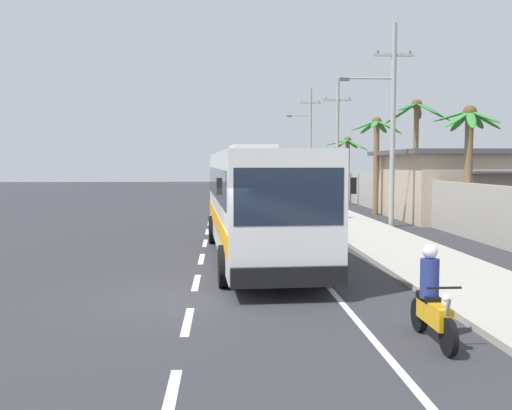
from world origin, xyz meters
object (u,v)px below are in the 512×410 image
palm_nearest (469,145)px  palm_second (416,132)px  motorcycle_trailing (432,303)px  palm_fourth (347,156)px  coach_bus_foreground (257,199)px  motorcycle_beside_bus (288,214)px  utility_pole_far (337,141)px  pedestrian_midwalk (340,203)px  palm_third (377,146)px  utility_pole_mid (391,120)px  utility_pole_distant (310,139)px

palm_nearest → palm_second: 7.60m
motorcycle_trailing → palm_nearest: size_ratio=0.37×
palm_fourth → coach_bus_foreground: bearing=-108.2°
motorcycle_beside_bus → palm_fourth: bearing=69.5°
coach_bus_foreground → motorcycle_beside_bus: (1.88, 8.13, -1.22)m
utility_pole_far → palm_second: utility_pole_far is taller
pedestrian_midwalk → palm_second: (4.25, 0.70, 3.72)m
motorcycle_trailing → palm_third: bearing=77.3°
motorcycle_trailing → utility_pole_mid: utility_pole_mid is taller
pedestrian_midwalk → palm_fourth: (3.39, 13.96, 2.62)m
motorcycle_beside_bus → pedestrian_midwalk: (3.13, 3.51, 0.26)m
pedestrian_midwalk → palm_nearest: palm_nearest is taller
utility_pole_distant → palm_second: (2.25, -23.42, -0.58)m
palm_second → motorcycle_trailing: bearing=-107.8°
pedestrian_midwalk → palm_nearest: 8.36m
coach_bus_foreground → pedestrian_midwalk: size_ratio=8.04×
coach_bus_foreground → utility_pole_far: size_ratio=1.42×
coach_bus_foreground → motorcycle_beside_bus: coach_bus_foreground is taller
utility_pole_mid → palm_second: utility_pole_mid is taller
motorcycle_trailing → palm_third: 24.56m
utility_pole_far → utility_pole_distant: 13.58m
coach_bus_foreground → motorcycle_trailing: 9.26m
motorcycle_beside_bus → palm_nearest: (7.01, -3.33, 3.08)m
motorcycle_trailing → palm_nearest: (6.44, 13.65, 3.09)m
palm_nearest → palm_second: palm_second is taller
palm_nearest → palm_third: size_ratio=0.94×
coach_bus_foreground → utility_pole_far: 23.41m
palm_second → coach_bus_foreground: bearing=-126.8°
motorcycle_trailing → utility_pole_distant: (4.55, 44.61, 4.56)m
motorcycle_beside_bus → palm_third: bearing=48.9°
coach_bus_foreground → palm_third: (7.79, 14.90, 2.09)m
palm_third → palm_nearest: bearing=-83.8°
utility_pole_distant → utility_pole_mid: bearing=-90.5°
motorcycle_beside_bus → motorcycle_trailing: (0.57, -16.98, -0.00)m
palm_nearest → utility_pole_mid: bearing=118.8°
utility_pole_mid → pedestrian_midwalk: bearing=120.6°
utility_pole_mid → utility_pole_far: (0.15, 13.56, -0.50)m
pedestrian_midwalk → utility_pole_distant: (1.99, 24.12, 4.29)m
utility_pole_mid → palm_fourth: bearing=84.6°
coach_bus_foreground → pedestrian_midwalk: coach_bus_foreground is taller
coach_bus_foreground → palm_third: bearing=62.4°
palm_fourth → palm_nearest: bearing=-88.6°
motorcycle_trailing → utility_pole_far: 31.60m
pedestrian_midwalk → palm_nearest: bearing=-107.5°
palm_second → palm_fourth: bearing=93.7°
motorcycle_trailing → palm_second: size_ratio=0.31×
utility_pole_distant → pedestrian_midwalk: bearing=-94.7°
coach_bus_foreground → pedestrian_midwalk: (5.00, 11.65, -0.96)m
utility_pole_far → palm_third: 7.38m
coach_bus_foreground → palm_third: size_ratio=2.17×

